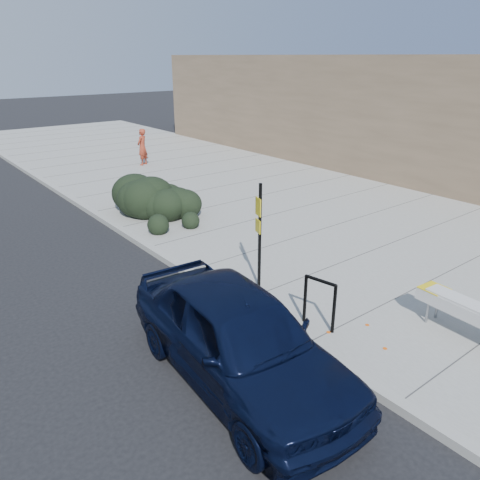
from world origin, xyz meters
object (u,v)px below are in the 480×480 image
object	(u,v)px
bench	(478,314)
pedestrian	(142,147)
bike_rack	(320,298)
sedan_navy	(239,337)
sign_post	(259,230)

from	to	relation	value
bench	pedestrian	world-z (taller)	pedestrian
bench	pedestrian	bearing A→B (deg)	86.69
pedestrian	bike_rack	bearing A→B (deg)	42.05
bench	sedan_navy	world-z (taller)	sedan_navy
sign_post	sedan_navy	distance (m)	3.22
bench	bike_rack	distance (m)	2.86
pedestrian	sign_post	bearing A→B (deg)	40.60
sedan_navy	pedestrian	distance (m)	16.70
sign_post	bike_rack	bearing A→B (deg)	-76.26
bench	sign_post	xyz separation A→B (m)	(-1.71, 4.15, 0.83)
bench	sign_post	distance (m)	4.57
bench	sedan_navy	distance (m)	4.46
sedan_navy	sign_post	bearing A→B (deg)	48.06
sedan_navy	bike_rack	bearing A→B (deg)	8.42
sign_post	bench	bearing A→B (deg)	-48.61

